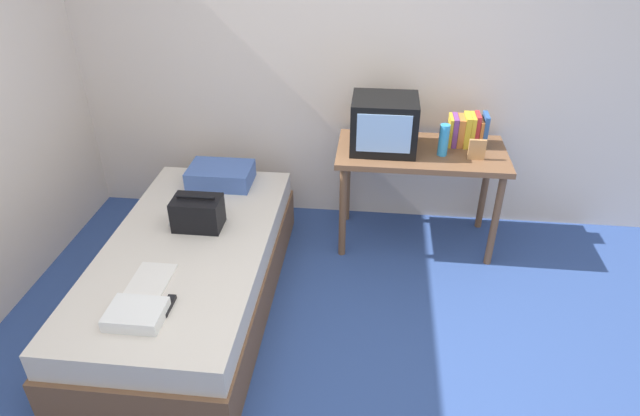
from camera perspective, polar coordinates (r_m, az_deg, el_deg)
ground_plane at (r=3.05m, az=-1.61°, el=-19.66°), size 8.00×8.00×0.00m
wall_back at (r=4.05m, az=1.98°, el=16.05°), size 5.20×0.10×2.60m
bed at (r=3.56m, az=-13.26°, el=-6.65°), size 1.00×2.00×0.46m
desk at (r=3.90m, az=10.39°, el=4.71°), size 1.16×0.60×0.75m
tv at (r=3.77m, az=6.68°, el=8.68°), size 0.44×0.39×0.36m
water_bottle at (r=3.77m, az=12.72°, el=6.91°), size 0.07×0.07×0.22m
book_row at (r=3.96m, az=15.08°, el=7.80°), size 0.26×0.17×0.23m
picture_frame at (r=3.77m, az=16.00°, el=5.85°), size 0.11×0.02×0.14m
pillow at (r=4.00m, az=-10.27°, el=3.39°), size 0.45×0.31×0.13m
handbag at (r=3.51m, az=-12.59°, el=-0.50°), size 0.30×0.20×0.23m
magazine at (r=3.18m, az=-17.16°, el=-7.10°), size 0.21×0.29×0.01m
remote_dark at (r=2.97m, az=-15.56°, el=-9.76°), size 0.04×0.16×0.02m
remote_silver at (r=3.65m, az=-14.77°, el=-1.18°), size 0.04×0.14×0.02m
folded_towel at (r=2.93m, az=-18.56°, el=-10.43°), size 0.28×0.22×0.07m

